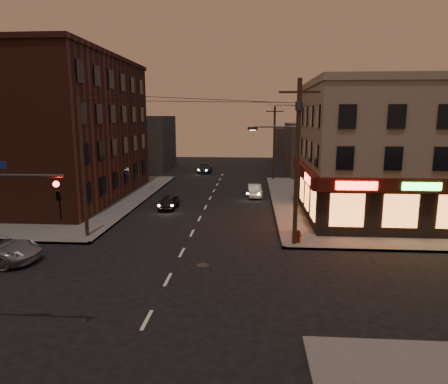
# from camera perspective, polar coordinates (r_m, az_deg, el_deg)

# --- Properties ---
(ground) EXTENTS (120.00, 120.00, 0.00)m
(ground) POSITION_cam_1_polar(r_m,az_deg,el_deg) (20.43, -8.03, -12.29)
(ground) COLOR black
(ground) RESTS_ON ground
(sidewalk_ne) EXTENTS (24.00, 28.00, 0.15)m
(sidewalk_ne) POSITION_cam_1_polar(r_m,az_deg,el_deg) (40.63, 23.98, -1.36)
(sidewalk_ne) COLOR #514F4C
(sidewalk_ne) RESTS_ON ground
(sidewalk_nw) EXTENTS (24.00, 28.00, 0.15)m
(sidewalk_nw) POSITION_cam_1_polar(r_m,az_deg,el_deg) (44.12, -26.08, -0.63)
(sidewalk_nw) COLOR #514F4C
(sidewalk_nw) RESTS_ON ground
(pizza_building) EXTENTS (15.85, 12.85, 10.50)m
(pizza_building) POSITION_cam_1_polar(r_m,az_deg,el_deg) (34.02, 24.51, 5.40)
(pizza_building) COLOR gray
(pizza_building) RESTS_ON sidewalk_ne
(brick_apartment) EXTENTS (12.00, 20.00, 13.00)m
(brick_apartment) POSITION_cam_1_polar(r_m,az_deg,el_deg) (41.76, -22.63, 8.16)
(brick_apartment) COLOR #472116
(brick_apartment) RESTS_ON sidewalk_nw
(bg_building_ne_a) EXTENTS (10.00, 12.00, 7.00)m
(bg_building_ne_a) POSITION_cam_1_polar(r_m,az_deg,el_deg) (57.40, 14.06, 6.00)
(bg_building_ne_a) COLOR #3F3D3A
(bg_building_ne_a) RESTS_ON ground
(bg_building_nw) EXTENTS (9.00, 10.00, 8.00)m
(bg_building_nw) POSITION_cam_1_polar(r_m,az_deg,el_deg) (62.86, -11.82, 6.94)
(bg_building_nw) COLOR #3F3D3A
(bg_building_nw) RESTS_ON ground
(bg_building_ne_b) EXTENTS (8.00, 8.00, 6.00)m
(bg_building_ne_b) POSITION_cam_1_polar(r_m,az_deg,el_deg) (70.98, 10.52, 6.59)
(bg_building_ne_b) COLOR #3F3D3A
(bg_building_ne_b) RESTS_ON ground
(utility_pole_main) EXTENTS (4.20, 0.44, 10.00)m
(utility_pole_main) POSITION_cam_1_polar(r_m,az_deg,el_deg) (24.40, 10.17, 5.42)
(utility_pole_main) COLOR #382619
(utility_pole_main) RESTS_ON sidewalk_ne
(utility_pole_far) EXTENTS (0.26, 0.26, 9.00)m
(utility_pole_far) POSITION_cam_1_polar(r_m,az_deg,el_deg) (50.54, 7.17, 6.94)
(utility_pole_far) COLOR #382619
(utility_pole_far) RESTS_ON sidewalk_ne
(utility_pole_west) EXTENTS (0.24, 0.24, 9.00)m
(utility_pole_west) POSITION_cam_1_polar(r_m,az_deg,el_deg) (27.35, -19.49, 3.19)
(utility_pole_west) COLOR #382619
(utility_pole_west) RESTS_ON sidewalk_nw
(sedan_near) EXTENTS (1.48, 3.46, 1.16)m
(sedan_near) POSITION_cam_1_polar(r_m,az_deg,el_deg) (35.14, -7.87, -1.46)
(sedan_near) COLOR black
(sedan_near) RESTS_ON ground
(sedan_mid) EXTENTS (1.59, 3.83, 1.23)m
(sedan_mid) POSITION_cam_1_polar(r_m,az_deg,el_deg) (40.15, 4.37, 0.20)
(sedan_mid) COLOR gray
(sedan_mid) RESTS_ON ground
(sedan_far) EXTENTS (2.14, 4.76, 1.35)m
(sedan_far) POSITION_cam_1_polar(r_m,az_deg,el_deg) (57.30, -2.73, 3.46)
(sedan_far) COLOR black
(sedan_far) RESTS_ON ground
(fire_hydrant) EXTENTS (0.37, 0.37, 0.82)m
(fire_hydrant) POSITION_cam_1_polar(r_m,az_deg,el_deg) (25.62, 10.61, -6.12)
(fire_hydrant) COLOR maroon
(fire_hydrant) RESTS_ON sidewalk_ne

